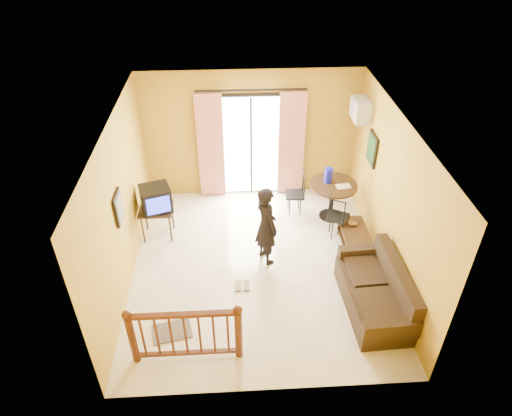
{
  "coord_description": "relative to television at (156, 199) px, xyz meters",
  "views": [
    {
      "loc": [
        -0.4,
        -6.15,
        5.71
      ],
      "look_at": [
        -0.03,
        0.2,
        1.16
      ],
      "focal_mm": 32.0,
      "sensor_mm": 36.0,
      "label": 1
    }
  ],
  "objects": [
    {
      "name": "stair_balustrade",
      "position": [
        0.72,
        -2.92,
        -0.31
      ],
      "size": [
        1.63,
        0.13,
        1.04
      ],
      "color": "#471E0F",
      "rests_on": "ground"
    },
    {
      "name": "serving_tray",
      "position": [
        3.64,
        0.32,
        -0.07
      ],
      "size": [
        0.3,
        0.21,
        0.02
      ],
      "primitive_type": "cube",
      "rotation": [
        0.0,
        0.0,
        0.12
      ],
      "color": "#F2E8CE",
      "rests_on": "dining_table"
    },
    {
      "name": "ground",
      "position": [
        1.87,
        -1.02,
        -0.87
      ],
      "size": [
        5.0,
        5.0,
        0.0
      ],
      "primitive_type": "plane",
      "color": "beige",
      "rests_on": "ground"
    },
    {
      "name": "picture_left",
      "position": [
        -0.35,
        -1.22,
        0.68
      ],
      "size": [
        0.05,
        0.42,
        0.52
      ],
      "color": "black",
      "rests_on": "room_shell"
    },
    {
      "name": "room_shell",
      "position": [
        1.87,
        -1.02,
        0.83
      ],
      "size": [
        5.0,
        5.0,
        5.0
      ],
      "color": "white",
      "rests_on": "ground"
    },
    {
      "name": "tv_table",
      "position": [
        -0.03,
        0.0,
        -0.32
      ],
      "size": [
        0.63,
        0.53,
        0.63
      ],
      "color": "black",
      "rests_on": "ground"
    },
    {
      "name": "water_jug",
      "position": [
        3.37,
        0.52,
        0.08
      ],
      "size": [
        0.16,
        0.16,
        0.31
      ],
      "primitive_type": "cylinder",
      "color": "#1419C4",
      "rests_on": "dining_table"
    },
    {
      "name": "dining_table",
      "position": [
        3.47,
        0.42,
        -0.24
      ],
      "size": [
        0.96,
        0.96,
        0.8
      ],
      "color": "black",
      "rests_on": "ground"
    },
    {
      "name": "dining_chairs",
      "position": [
        3.1,
        0.2,
        -0.87
      ],
      "size": [
        1.22,
        1.31,
        0.95
      ],
      "color": "black",
      "rests_on": "ground"
    },
    {
      "name": "doormat",
      "position": [
        0.43,
        -2.44,
        -0.86
      ],
      "size": [
        0.67,
        0.52,
        0.02
      ],
      "primitive_type": "cube",
      "rotation": [
        0.0,
        0.0,
        0.22
      ],
      "color": "#534A42",
      "rests_on": "ground"
    },
    {
      "name": "television",
      "position": [
        0.0,
        0.0,
        0.0
      ],
      "size": [
        0.66,
        0.63,
        0.48
      ],
      "rotation": [
        0.0,
        0.0,
        0.31
      ],
      "color": "black",
      "rests_on": "tv_table"
    },
    {
      "name": "balcony_door",
      "position": [
        1.87,
        1.41,
        0.31
      ],
      "size": [
        2.25,
        0.14,
        2.46
      ],
      "color": "black",
      "rests_on": "ground"
    },
    {
      "name": "sofa",
      "position": [
        3.73,
        -2.13,
        -0.54
      ],
      "size": [
        0.92,
        1.86,
        0.88
      ],
      "rotation": [
        0.0,
        0.0,
        0.04
      ],
      "color": "black",
      "rests_on": "ground"
    },
    {
      "name": "air_conditioner",
      "position": [
        3.96,
        0.93,
        1.28
      ],
      "size": [
        0.31,
        0.6,
        0.4
      ],
      "color": "silver",
      "rests_on": "room_shell"
    },
    {
      "name": "botanical_print",
      "position": [
        4.08,
        0.28,
        0.78
      ],
      "size": [
        0.05,
        0.5,
        0.6
      ],
      "color": "black",
      "rests_on": "room_shell"
    },
    {
      "name": "standing_person",
      "position": [
        2.02,
        -0.82,
        -0.09
      ],
      "size": [
        0.58,
        0.67,
        1.56
      ],
      "primitive_type": "imported",
      "rotation": [
        0.0,
        0.0,
        2.03
      ],
      "color": "black",
      "rests_on": "ground"
    },
    {
      "name": "sandals",
      "position": [
        1.56,
        -1.52,
        -0.86
      ],
      "size": [
        0.25,
        0.25,
        0.03
      ],
      "color": "#533D1C",
      "rests_on": "ground"
    },
    {
      "name": "bowl",
      "position": [
        3.72,
        -0.4,
        -0.45
      ],
      "size": [
        0.2,
        0.2,
        0.06
      ],
      "primitive_type": "imported",
      "rotation": [
        0.0,
        0.0,
        -0.08
      ],
      "color": "#533D1C",
      "rests_on": "coffee_table"
    },
    {
      "name": "coffee_table",
      "position": [
        3.72,
        -0.55,
        -0.61
      ],
      "size": [
        0.49,
        0.88,
        0.39
      ],
      "color": "black",
      "rests_on": "ground"
    }
  ]
}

